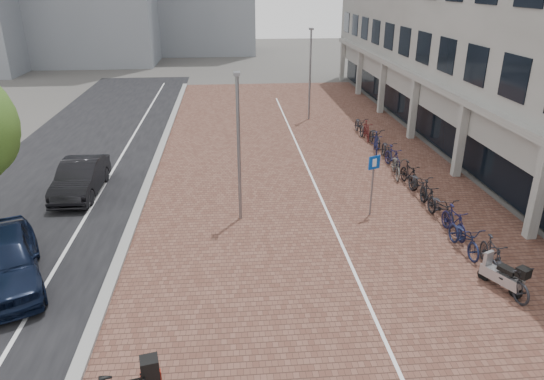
{
  "coord_description": "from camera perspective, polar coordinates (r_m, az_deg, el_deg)",
  "views": [
    {
      "loc": [
        -1.47,
        -10.47,
        8.24
      ],
      "look_at": [
        0.0,
        6.0,
        1.3
      ],
      "focal_mm": 32.86,
      "sensor_mm": 36.0,
      "label": 1
    }
  ],
  "objects": [
    {
      "name": "scooter_front",
      "position": [
        15.88,
        24.84,
        -8.73
      ],
      "size": [
        1.06,
        1.53,
        1.01
      ],
      "primitive_type": null,
      "rotation": [
        0.0,
        0.0,
        0.45
      ],
      "color": "#AAABAF",
      "rests_on": "ground"
    },
    {
      "name": "plaza_brick",
      "position": [
        24.18,
        3.46,
        2.83
      ],
      "size": [
        14.5,
        42.0,
        0.04
      ],
      "primitive_type": "cube",
      "color": "brown",
      "rests_on": "ground"
    },
    {
      "name": "lamp_far",
      "position": [
        32.03,
        4.37,
        12.93
      ],
      "size": [
        0.12,
        0.12,
        5.61
      ],
      "primitive_type": "cylinder",
      "color": "gray",
      "rests_on": "ground"
    },
    {
      "name": "lane_line",
      "position": [
        24.56,
        -17.81,
        2.09
      ],
      "size": [
        0.12,
        44.0,
        0.0
      ],
      "primitive_type": "cube",
      "color": "white",
      "rests_on": "street_asphalt"
    },
    {
      "name": "lamp_near",
      "position": [
        17.76,
        -3.82,
        4.54
      ],
      "size": [
        0.12,
        0.12,
        5.4
      ],
      "primitive_type": "cylinder",
      "color": "slate",
      "rests_on": "ground"
    },
    {
      "name": "parking_line",
      "position": [
        24.2,
        3.93,
        2.89
      ],
      "size": [
        0.1,
        30.0,
        0.0
      ],
      "primitive_type": "cube",
      "color": "white",
      "rests_on": "plaza_brick"
    },
    {
      "name": "car_navy",
      "position": [
        16.45,
        -28.41,
        -7.1
      ],
      "size": [
        3.58,
        5.13,
        1.62
      ],
      "primitive_type": "imported",
      "rotation": [
        0.0,
        0.0,
        0.39
      ],
      "color": "black",
      "rests_on": "ground"
    },
    {
      "name": "parking_sign",
      "position": [
        18.75,
        11.5,
        1.56
      ],
      "size": [
        0.47,
        0.24,
        2.4
      ],
      "rotation": [
        0.0,
        0.0,
        0.43
      ],
      "color": "slate",
      "rests_on": "ground"
    },
    {
      "name": "ground",
      "position": [
        13.41,
        2.36,
        -15.19
      ],
      "size": [
        140.0,
        140.0,
        0.0
      ],
      "primitive_type": "plane",
      "color": "#474442",
      "rests_on": "ground"
    },
    {
      "name": "car_dark",
      "position": [
        22.15,
        -21.09,
        1.31
      ],
      "size": [
        1.56,
        4.34,
        1.42
      ],
      "primitive_type": "imported",
      "rotation": [
        0.0,
        0.0,
        -0.01
      ],
      "color": "black",
      "rests_on": "ground"
    },
    {
      "name": "curb",
      "position": [
        24.18,
        -13.43,
        2.38
      ],
      "size": [
        0.35,
        42.0,
        0.14
      ],
      "primitive_type": "cube",
      "color": "gray",
      "rests_on": "ground"
    },
    {
      "name": "bike_row",
      "position": [
        22.36,
        15.38,
        1.72
      ],
      "size": [
        1.21,
        18.12,
        1.05
      ],
      "color": "black",
      "rests_on": "ground"
    },
    {
      "name": "street_asphalt",
      "position": [
        25.09,
        -22.26,
        1.85
      ],
      "size": [
        8.0,
        50.0,
        0.03
      ],
      "primitive_type": "cube",
      "color": "black",
      "rests_on": "ground"
    }
  ]
}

